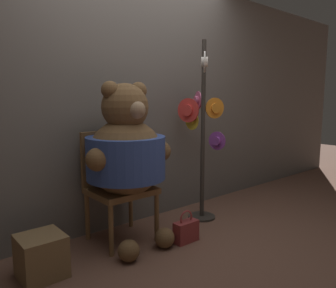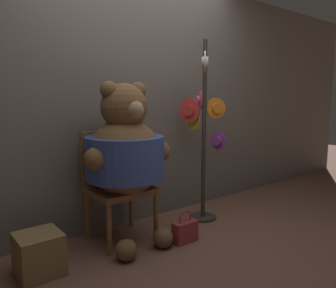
{
  "view_description": "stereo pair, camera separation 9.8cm",
  "coord_description": "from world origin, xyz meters",
  "px_view_note": "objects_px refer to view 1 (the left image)",
  "views": [
    {
      "loc": [
        -1.8,
        -2.04,
        1.24
      ],
      "look_at": [
        0.12,
        0.24,
        0.82
      ],
      "focal_mm": 35.0,
      "sensor_mm": 36.0,
      "label": 1
    },
    {
      "loc": [
        -1.73,
        -2.1,
        1.24
      ],
      "look_at": [
        0.12,
        0.24,
        0.82
      ],
      "focal_mm": 35.0,
      "sensor_mm": 36.0,
      "label": 2
    }
  ],
  "objects_px": {
    "hat_display_rack": "(202,130)",
    "teddy_bear": "(126,152)",
    "handbag_on_ground": "(186,231)",
    "chair": "(116,181)"
  },
  "relations": [
    {
      "from": "hat_display_rack",
      "to": "handbag_on_ground",
      "type": "bearing_deg",
      "value": -147.25
    },
    {
      "from": "handbag_on_ground",
      "to": "teddy_bear",
      "type": "bearing_deg",
      "value": 141.01
    },
    {
      "from": "hat_display_rack",
      "to": "handbag_on_ground",
      "type": "xyz_separation_m",
      "value": [
        -0.53,
        -0.34,
        -0.81
      ]
    },
    {
      "from": "chair",
      "to": "teddy_bear",
      "type": "distance_m",
      "value": 0.31
    },
    {
      "from": "chair",
      "to": "hat_display_rack",
      "type": "relative_size",
      "value": 0.53
    },
    {
      "from": "teddy_bear",
      "to": "handbag_on_ground",
      "type": "distance_m",
      "value": 0.85
    },
    {
      "from": "hat_display_rack",
      "to": "teddy_bear",
      "type": "bearing_deg",
      "value": -178.53
    },
    {
      "from": "chair",
      "to": "handbag_on_ground",
      "type": "bearing_deg",
      "value": -50.02
    },
    {
      "from": "teddy_bear",
      "to": "chair",
      "type": "bearing_deg",
      "value": 92.83
    },
    {
      "from": "hat_display_rack",
      "to": "handbag_on_ground",
      "type": "relative_size",
      "value": 6.32
    }
  ]
}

